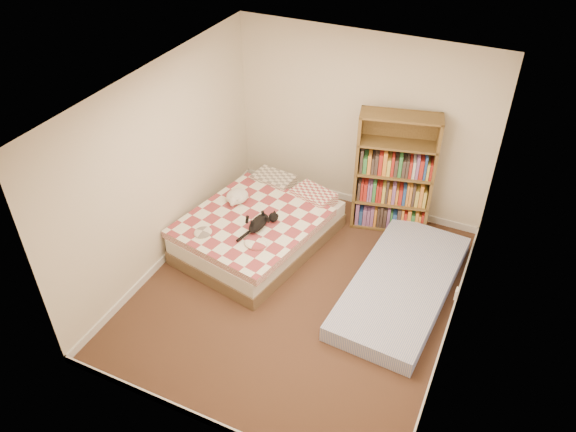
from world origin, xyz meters
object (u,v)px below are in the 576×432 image
at_px(bed, 260,227).
at_px(white_dog, 237,197).
at_px(floor_mattress, 401,285).
at_px(black_cat, 260,222).
at_px(bookshelf, 393,188).

bearing_deg(bed, white_dog, 177.33).
distance_m(bed, floor_mattress, 1.94).
bearing_deg(black_cat, bookshelf, 81.35).
relative_size(bed, white_dog, 5.42).
bearing_deg(bookshelf, bed, -155.48).
bearing_deg(white_dog, bookshelf, 63.71).
bearing_deg(bed, black_cat, -51.88).
height_order(bed, floor_mattress, bed).
relative_size(bed, floor_mattress, 0.99).
height_order(bookshelf, black_cat, bookshelf).
height_order(black_cat, white_dog, white_dog).
height_order(floor_mattress, white_dog, white_dog).
bearing_deg(bookshelf, floor_mattress, -80.11).
bearing_deg(black_cat, bed, 152.09).
xyz_separation_m(bookshelf, white_dog, (-1.78, -1.00, -0.04)).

